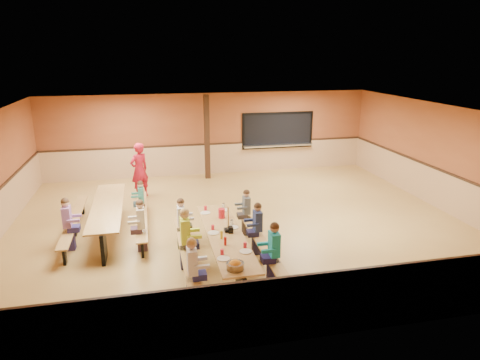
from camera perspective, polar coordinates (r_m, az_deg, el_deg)
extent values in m
plane|color=olive|center=(11.60, -0.15, -5.69)|extent=(12.00, 12.00, 0.00)
cube|color=brown|center=(15.91, -4.02, 6.12)|extent=(12.00, 0.04, 3.00)
cube|color=brown|center=(6.61, 9.25, -9.80)|extent=(12.00, 0.04, 3.00)
cube|color=brown|center=(13.67, 25.27, 2.76)|extent=(0.04, 10.00, 3.00)
cube|color=white|center=(10.81, -0.17, 9.16)|extent=(12.00, 10.00, 0.04)
cube|color=black|center=(16.45, 5.04, 6.63)|extent=(2.60, 0.06, 1.20)
cube|color=silver|center=(16.47, 5.09, 4.62)|extent=(2.70, 0.28, 0.06)
cube|color=black|center=(15.30, -4.43, 5.68)|extent=(0.18, 0.18, 3.00)
cube|color=#B18446|center=(9.09, -2.00, -7.34)|extent=(0.75, 3.60, 0.04)
cube|color=black|center=(7.92, 0.14, -14.28)|extent=(0.08, 0.60, 0.70)
cube|color=black|center=(10.64, -3.52, -5.81)|extent=(0.08, 0.60, 0.70)
cube|color=#B18446|center=(9.12, -7.16, -9.39)|extent=(0.26, 3.60, 0.04)
cube|color=black|center=(9.22, -7.11, -10.65)|extent=(0.06, 0.18, 0.41)
cube|color=#B18446|center=(9.38, 3.03, -8.49)|extent=(0.26, 3.60, 0.04)
cube|color=black|center=(9.48, 3.01, -9.72)|extent=(0.06, 0.18, 0.41)
cube|color=#B18446|center=(11.23, -17.27, -3.32)|extent=(0.75, 3.60, 0.04)
cube|color=black|center=(9.94, -17.73, -8.34)|extent=(0.08, 0.60, 0.70)
cube|color=black|center=(12.81, -16.63, -2.53)|extent=(0.08, 0.60, 0.70)
cube|color=#B18446|center=(11.44, -21.27, -4.90)|extent=(0.26, 3.60, 0.04)
cube|color=black|center=(11.52, -21.15, -5.94)|extent=(0.06, 0.18, 0.41)
cube|color=#B18446|center=(11.28, -12.96, -4.44)|extent=(0.26, 3.60, 0.04)
cube|color=black|center=(11.36, -12.89, -5.50)|extent=(0.06, 0.18, 0.41)
imported|color=#AE1327|center=(13.73, -13.27, 1.28)|extent=(0.76, 0.71, 1.74)
cylinder|color=red|center=(9.90, -2.47, -4.45)|extent=(0.16, 0.16, 0.22)
cube|color=black|center=(9.14, -1.28, -6.63)|extent=(0.10, 0.14, 0.13)
cylinder|color=yellow|center=(8.85, -2.49, -7.30)|extent=(0.06, 0.06, 0.17)
cylinder|color=#B2140F|center=(8.57, -1.98, -8.13)|extent=(0.06, 0.06, 0.17)
cube|color=black|center=(9.21, -1.60, -6.68)|extent=(0.16, 0.16, 0.06)
cube|color=#B18446|center=(9.10, -1.61, -5.06)|extent=(0.02, 0.09, 0.50)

